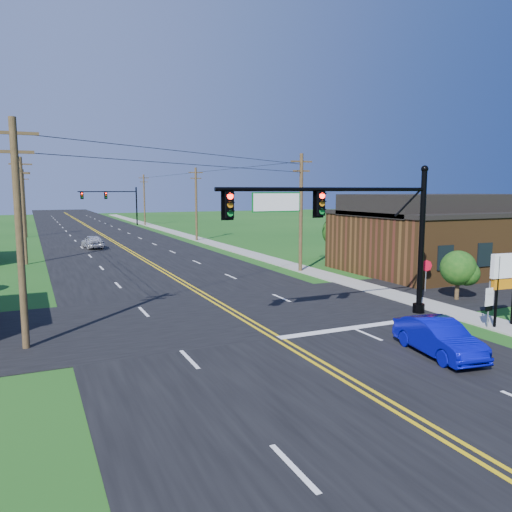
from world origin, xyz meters
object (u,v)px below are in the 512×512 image
signal_mast_main (348,223)px  signal_mast_far (112,200)px  stop_sign (426,269)px  blue_car (439,338)px  route_sign (489,301)px

signal_mast_main → signal_mast_far: same height
signal_mast_far → stop_sign: (8.56, -68.02, -3.10)m
signal_mast_main → blue_car: size_ratio=2.70×
signal_mast_main → stop_sign: 10.09m
blue_car → signal_mast_far: bearing=98.8°
signal_mast_far → route_sign: bearing=-86.1°
route_sign → stop_sign: route_sign is taller
signal_mast_far → blue_car: 77.55m
signal_mast_far → stop_sign: size_ratio=5.49×
signal_mast_main → signal_mast_far: bearing=89.9°
blue_car → route_sign: bearing=29.7°
signal_mast_main → signal_mast_far: 72.00m
blue_car → stop_sign: size_ratio=2.09×
signal_mast_far → stop_sign: signal_mast_far is taller
signal_mast_far → stop_sign: bearing=-82.8°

